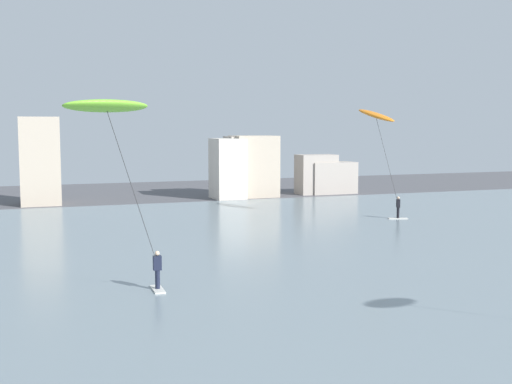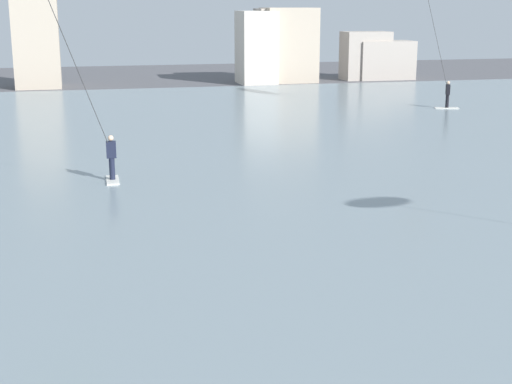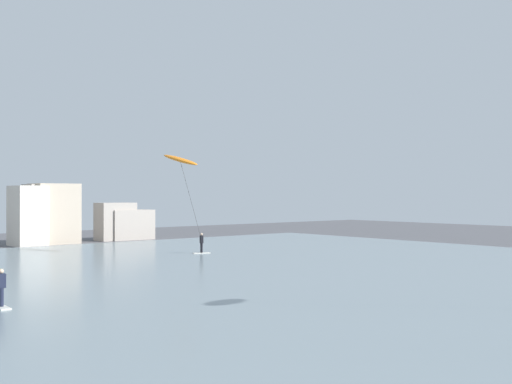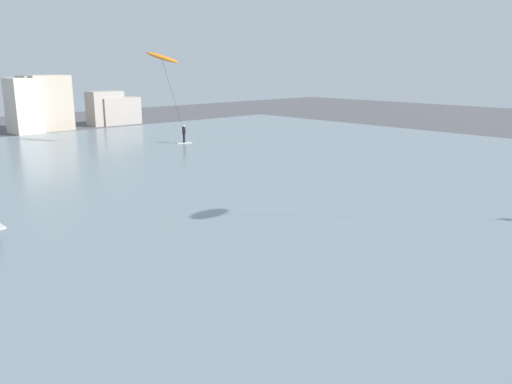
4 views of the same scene
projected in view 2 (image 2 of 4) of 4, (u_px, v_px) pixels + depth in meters
The scene contains 2 objects.
water_bay at pixel (186, 156), 31.34m from camera, with size 84.00×52.00×0.10m, color gray.
far_shore_buildings at pixel (240, 46), 60.25m from camera, with size 32.34×4.87×7.67m.
Camera 2 is at (-4.45, 0.35, 6.23)m, focal length 52.59 mm.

